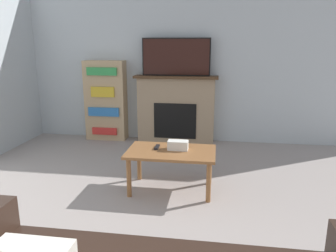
% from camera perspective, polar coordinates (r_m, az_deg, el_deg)
% --- Properties ---
extents(wall_back, '(6.23, 0.06, 2.70)m').
position_cam_1_polar(wall_back, '(5.38, 3.42, 11.67)').
color(wall_back, silver).
rests_on(wall_back, ground_plane).
extents(fireplace, '(1.34, 0.28, 1.09)m').
position_cam_1_polar(fireplace, '(5.35, 1.37, 3.01)').
color(fireplace, tan).
rests_on(fireplace, ground_plane).
extents(tv, '(1.08, 0.03, 0.59)m').
position_cam_1_polar(tv, '(5.23, 1.40, 11.93)').
color(tv, black).
rests_on(tv, fireplace).
extents(coffee_table, '(0.95, 0.58, 0.46)m').
position_cam_1_polar(coffee_table, '(3.57, 0.56, -5.24)').
color(coffee_table, brown).
rests_on(coffee_table, ground_plane).
extents(tissue_box, '(0.22, 0.12, 0.10)m').
position_cam_1_polar(tissue_box, '(3.57, 1.74, -3.36)').
color(tissue_box, white).
rests_on(tissue_box, coffee_table).
extents(remote_control, '(0.04, 0.15, 0.02)m').
position_cam_1_polar(remote_control, '(3.63, -1.93, -3.69)').
color(remote_control, black).
rests_on(remote_control, coffee_table).
extents(bookshelf, '(0.67, 0.29, 1.32)m').
position_cam_1_polar(bookshelf, '(5.58, -10.77, 4.38)').
color(bookshelf, tan).
rests_on(bookshelf, ground_plane).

